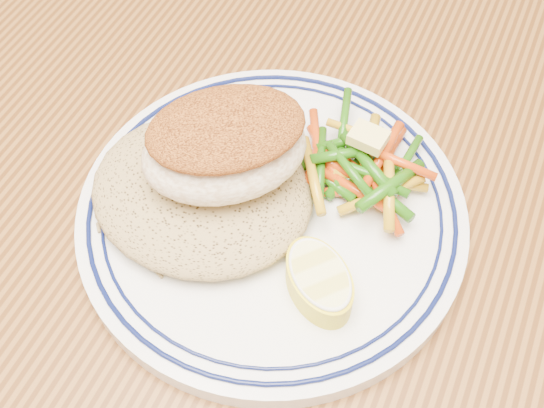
{
  "coord_description": "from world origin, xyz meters",
  "views": [
    {
      "loc": [
        0.07,
        -0.22,
        1.13
      ],
      "look_at": [
        -0.03,
        0.01,
        0.77
      ],
      "focal_mm": 45.0,
      "sensor_mm": 36.0,
      "label": 1
    }
  ],
  "objects_px": {
    "plate": "(272,213)",
    "vegetable_pile": "(357,168)",
    "fish_fillet": "(225,145)",
    "lemon_wedge": "(319,281)",
    "rice_pilaf": "(201,188)",
    "dining_table": "(304,313)"
  },
  "relations": [
    {
      "from": "vegetable_pile",
      "to": "lemon_wedge",
      "type": "xyz_separation_m",
      "value": [
        0.01,
        -0.09,
        -0.0
      ]
    },
    {
      "from": "fish_fillet",
      "to": "lemon_wedge",
      "type": "distance_m",
      "value": 0.1
    },
    {
      "from": "rice_pilaf",
      "to": "lemon_wedge",
      "type": "relative_size",
      "value": 2.02
    },
    {
      "from": "dining_table",
      "to": "vegetable_pile",
      "type": "xyz_separation_m",
      "value": [
        0.01,
        0.05,
        0.13
      ]
    },
    {
      "from": "rice_pilaf",
      "to": "lemon_wedge",
      "type": "height_order",
      "value": "rice_pilaf"
    },
    {
      "from": "rice_pilaf",
      "to": "vegetable_pile",
      "type": "height_order",
      "value": "same"
    },
    {
      "from": "rice_pilaf",
      "to": "lemon_wedge",
      "type": "xyz_separation_m",
      "value": [
        0.09,
        -0.03,
        -0.0
      ]
    },
    {
      "from": "plate",
      "to": "dining_table",
      "type": "bearing_deg",
      "value": -16.4
    },
    {
      "from": "plate",
      "to": "rice_pilaf",
      "type": "xyz_separation_m",
      "value": [
        -0.04,
        -0.01,
        0.02
      ]
    },
    {
      "from": "dining_table",
      "to": "fish_fillet",
      "type": "relative_size",
      "value": 12.03
    },
    {
      "from": "fish_fillet",
      "to": "rice_pilaf",
      "type": "bearing_deg",
      "value": -130.8
    },
    {
      "from": "dining_table",
      "to": "rice_pilaf",
      "type": "relative_size",
      "value": 10.43
    },
    {
      "from": "plate",
      "to": "vegetable_pile",
      "type": "xyz_separation_m",
      "value": [
        0.04,
        0.04,
        0.02
      ]
    },
    {
      "from": "fish_fillet",
      "to": "vegetable_pile",
      "type": "bearing_deg",
      "value": 30.11
    },
    {
      "from": "dining_table",
      "to": "lemon_wedge",
      "type": "bearing_deg",
      "value": -60.87
    },
    {
      "from": "rice_pilaf",
      "to": "fish_fillet",
      "type": "xyz_separation_m",
      "value": [
        0.01,
        0.01,
        0.03
      ]
    },
    {
      "from": "plate",
      "to": "rice_pilaf",
      "type": "distance_m",
      "value": 0.05
    },
    {
      "from": "dining_table",
      "to": "rice_pilaf",
      "type": "xyz_separation_m",
      "value": [
        -0.07,
        -0.0,
        0.13
      ]
    },
    {
      "from": "plate",
      "to": "vegetable_pile",
      "type": "bearing_deg",
      "value": 46.22
    },
    {
      "from": "plate",
      "to": "rice_pilaf",
      "type": "relative_size",
      "value": 1.75
    },
    {
      "from": "plate",
      "to": "lemon_wedge",
      "type": "bearing_deg",
      "value": -40.83
    },
    {
      "from": "rice_pilaf",
      "to": "vegetable_pile",
      "type": "bearing_deg",
      "value": 33.48
    }
  ]
}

